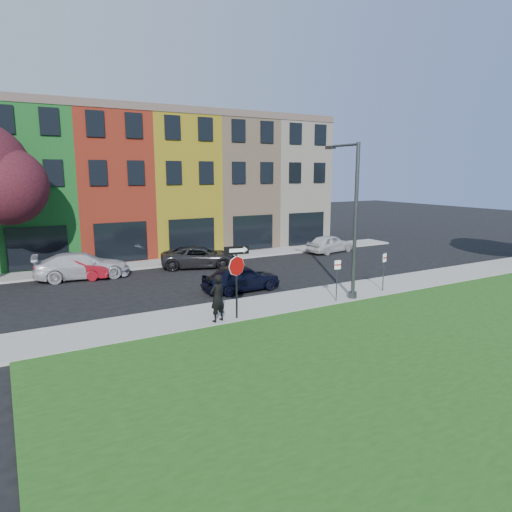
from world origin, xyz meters
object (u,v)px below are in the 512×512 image
sedan_near (241,278)px  street_lamp (352,221)px  man (217,298)px  stop_sign (237,267)px

sedan_near → street_lamp: 6.30m
man → street_lamp: street_lamp is taller
man → street_lamp: (7.08, 0.22, 2.70)m
stop_sign → sedan_near: size_ratio=0.73×
man → stop_sign: bearing=160.8°
stop_sign → man: size_ratio=1.55×
street_lamp → sedan_near: bearing=136.5°
stop_sign → street_lamp: bearing=10.5°
man → street_lamp: bearing=164.0°
stop_sign → sedan_near: (2.38, 4.17, -1.57)m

